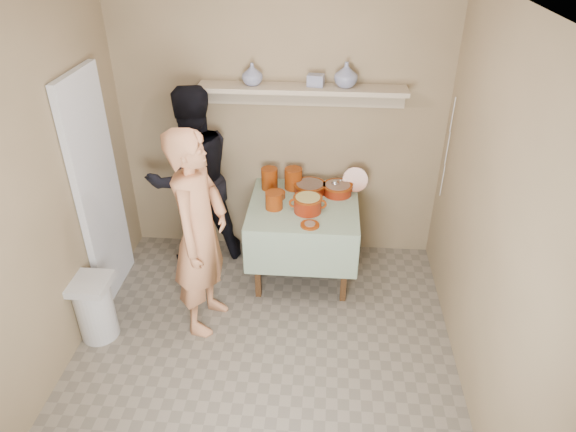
# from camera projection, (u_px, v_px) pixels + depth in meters

# --- Properties ---
(ground) EXTENTS (3.50, 3.50, 0.00)m
(ground) POSITION_uv_depth(u_px,v_px,m) (261.00, 373.00, 3.90)
(ground) COLOR #746A5B
(ground) RESTS_ON ground
(tile_panel) EXTENTS (0.06, 0.70, 2.00)m
(tile_panel) POSITION_uv_depth(u_px,v_px,m) (98.00, 191.00, 4.29)
(tile_panel) COLOR silver
(tile_panel) RESTS_ON ground
(plate_stack_a) EXTENTS (0.15, 0.15, 0.20)m
(plate_stack_a) POSITION_uv_depth(u_px,v_px,m) (269.00, 179.00, 4.78)
(plate_stack_a) COLOR maroon
(plate_stack_a) RESTS_ON serving_table
(plate_stack_b) EXTENTS (0.17, 0.17, 0.20)m
(plate_stack_b) POSITION_uv_depth(u_px,v_px,m) (293.00, 179.00, 4.78)
(plate_stack_b) COLOR maroon
(plate_stack_b) RESTS_ON serving_table
(bowl_stack) EXTENTS (0.15, 0.15, 0.15)m
(bowl_stack) POSITION_uv_depth(u_px,v_px,m) (274.00, 200.00, 4.47)
(bowl_stack) COLOR maroon
(bowl_stack) RESTS_ON serving_table
(empty_bowl) EXTENTS (0.17, 0.17, 0.05)m
(empty_bowl) POSITION_uv_depth(u_px,v_px,m) (276.00, 195.00, 4.67)
(empty_bowl) COLOR maroon
(empty_bowl) RESTS_ON serving_table
(propped_lid) EXTENTS (0.24, 0.10, 0.23)m
(propped_lid) POSITION_uv_depth(u_px,v_px,m) (355.00, 180.00, 4.72)
(propped_lid) COLOR maroon
(propped_lid) RESTS_ON serving_table
(vase_right) EXTENTS (0.25, 0.25, 0.21)m
(vase_right) POSITION_uv_depth(u_px,v_px,m) (346.00, 75.00, 4.31)
(vase_right) COLOR navy
(vase_right) RESTS_ON wall_shelf
(vase_left) EXTENTS (0.24, 0.24, 0.19)m
(vase_left) POSITION_uv_depth(u_px,v_px,m) (252.00, 74.00, 4.36)
(vase_left) COLOR navy
(vase_left) RESTS_ON wall_shelf
(ceramic_box) EXTENTS (0.15, 0.12, 0.10)m
(ceramic_box) POSITION_uv_depth(u_px,v_px,m) (316.00, 80.00, 4.36)
(ceramic_box) COLOR navy
(ceramic_box) RESTS_ON wall_shelf
(person_cook) EXTENTS (0.52, 0.70, 1.74)m
(person_cook) POSITION_uv_depth(u_px,v_px,m) (200.00, 234.00, 3.96)
(person_cook) COLOR tan
(person_cook) RESTS_ON ground
(person_helper) EXTENTS (1.08, 1.01, 1.76)m
(person_helper) POSITION_uv_depth(u_px,v_px,m) (193.00, 178.00, 4.74)
(person_helper) COLOR black
(person_helper) RESTS_ON ground
(room_shell) EXTENTS (3.04, 3.54, 2.62)m
(room_shell) POSITION_uv_depth(u_px,v_px,m) (253.00, 186.00, 3.06)
(room_shell) COLOR #927C59
(room_shell) RESTS_ON ground
(serving_table) EXTENTS (0.97, 0.97, 0.76)m
(serving_table) POSITION_uv_depth(u_px,v_px,m) (304.00, 215.00, 4.64)
(serving_table) COLOR #4C2D16
(serving_table) RESTS_ON ground
(cazuela_meat_a) EXTENTS (0.30, 0.30, 0.10)m
(cazuela_meat_a) POSITION_uv_depth(u_px,v_px,m) (310.00, 187.00, 4.72)
(cazuela_meat_a) COLOR #681407
(cazuela_meat_a) RESTS_ON serving_table
(cazuela_meat_b) EXTENTS (0.28, 0.28, 0.10)m
(cazuela_meat_b) POSITION_uv_depth(u_px,v_px,m) (338.00, 188.00, 4.70)
(cazuela_meat_b) COLOR #681407
(cazuela_meat_b) RESTS_ON serving_table
(ladle) EXTENTS (0.08, 0.26, 0.19)m
(ladle) POSITION_uv_depth(u_px,v_px,m) (335.00, 183.00, 4.68)
(ladle) COLOR silver
(ladle) RESTS_ON cazuela_meat_b
(cazuela_rice) EXTENTS (0.33, 0.25, 0.14)m
(cazuela_rice) POSITION_uv_depth(u_px,v_px,m) (308.00, 203.00, 4.42)
(cazuela_rice) COLOR #681407
(cazuela_rice) RESTS_ON serving_table
(front_plate) EXTENTS (0.16, 0.16, 0.03)m
(front_plate) POSITION_uv_depth(u_px,v_px,m) (310.00, 225.00, 4.26)
(front_plate) COLOR maroon
(front_plate) RESTS_ON serving_table
(wall_shelf) EXTENTS (1.80, 0.25, 0.21)m
(wall_shelf) POSITION_uv_depth(u_px,v_px,m) (302.00, 91.00, 4.42)
(wall_shelf) COLOR tan
(wall_shelf) RESTS_ON room_shell
(trash_bin) EXTENTS (0.32, 0.32, 0.56)m
(trash_bin) POSITION_uv_depth(u_px,v_px,m) (95.00, 308.00, 4.11)
(trash_bin) COLOR silver
(trash_bin) RESTS_ON ground
(electrical_cord) EXTENTS (0.01, 0.05, 0.90)m
(electrical_cord) POSITION_uv_depth(u_px,v_px,m) (447.00, 149.00, 4.41)
(electrical_cord) COLOR silver
(electrical_cord) RESTS_ON wall_shelf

